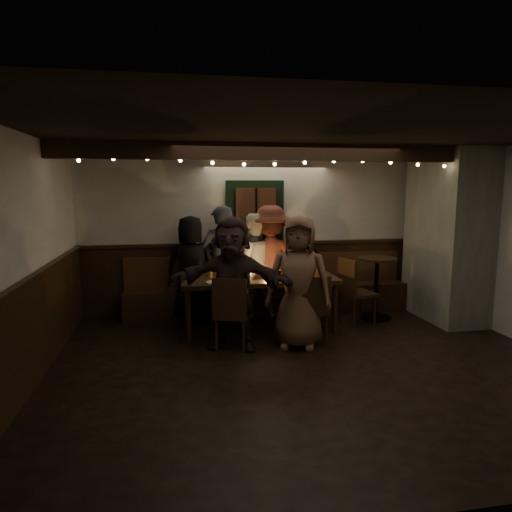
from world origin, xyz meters
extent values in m
cube|color=black|center=(0.00, 0.00, -0.01)|extent=(6.00, 5.00, 0.01)
cube|color=black|center=(0.00, 0.00, 2.60)|extent=(6.00, 5.00, 0.01)
cube|color=beige|center=(0.00, 2.50, 1.30)|extent=(6.00, 0.01, 2.60)
cube|color=beige|center=(-3.00, 0.00, 1.30)|extent=(0.01, 5.00, 2.60)
cube|color=black|center=(0.00, 2.48, 0.55)|extent=(6.00, 0.05, 1.10)
cube|color=black|center=(-2.98, 0.00, 0.55)|extent=(0.05, 5.00, 1.10)
cube|color=slate|center=(2.65, 1.50, 1.30)|extent=(0.70, 1.40, 2.60)
cube|color=black|center=(0.00, 2.23, 0.23)|extent=(4.60, 0.45, 0.45)
cube|color=#442515|center=(0.00, 2.41, 0.70)|extent=(4.60, 0.06, 0.50)
cube|color=black|center=(-0.20, 2.44, 1.65)|extent=(0.95, 0.04, 1.00)
cube|color=#442515|center=(-0.20, 2.38, 1.65)|extent=(0.64, 0.12, 0.76)
cube|color=black|center=(0.00, 1.00, 2.49)|extent=(6.00, 0.16, 0.22)
sphere|color=#FFE599|center=(-2.60, 0.98, 2.36)|extent=(0.04, 0.04, 0.04)
sphere|color=#FFE599|center=(-2.20, 0.98, 2.38)|extent=(0.04, 0.04, 0.04)
sphere|color=#FFE599|center=(-1.80, 0.98, 2.39)|extent=(0.04, 0.04, 0.04)
sphere|color=#FFE599|center=(-1.40, 0.98, 2.37)|extent=(0.04, 0.04, 0.04)
sphere|color=#FFE599|center=(-1.00, 0.98, 2.35)|extent=(0.04, 0.04, 0.04)
sphere|color=#FFE599|center=(-0.60, 0.98, 2.33)|extent=(0.04, 0.04, 0.04)
sphere|color=#FFE599|center=(-0.20, 0.98, 2.34)|extent=(0.04, 0.04, 0.04)
sphere|color=#FFE599|center=(0.20, 0.98, 2.36)|extent=(0.04, 0.04, 0.04)
sphere|color=#FFE599|center=(0.60, 0.98, 2.38)|extent=(0.04, 0.04, 0.04)
sphere|color=#FFE599|center=(1.00, 0.98, 2.39)|extent=(0.04, 0.04, 0.04)
sphere|color=#FFE599|center=(1.40, 0.98, 2.37)|extent=(0.04, 0.04, 0.04)
sphere|color=#FFE599|center=(1.80, 0.98, 2.35)|extent=(0.04, 0.04, 0.04)
sphere|color=#FFE599|center=(2.20, 0.98, 2.33)|extent=(0.04, 0.04, 0.04)
sphere|color=#FFE599|center=(2.60, 0.98, 2.34)|extent=(0.04, 0.04, 0.04)
cube|color=black|center=(-0.33, 1.40, 0.75)|extent=(2.19, 0.94, 0.06)
cylinder|color=black|center=(-1.34, 1.01, 0.36)|extent=(0.07, 0.07, 0.72)
cylinder|color=black|center=(-1.34, 1.79, 0.36)|extent=(0.07, 0.07, 0.72)
cylinder|color=black|center=(0.68, 1.01, 0.36)|extent=(0.07, 0.07, 0.72)
cylinder|color=black|center=(0.68, 1.79, 0.36)|extent=(0.07, 0.07, 0.72)
cylinder|color=#BF7226|center=(-1.02, 1.49, 0.85)|extent=(0.07, 0.07, 0.15)
cylinder|color=#BF7226|center=(-0.79, 1.22, 0.85)|extent=(0.07, 0.07, 0.15)
cylinder|color=silver|center=(-0.45, 1.53, 0.85)|extent=(0.07, 0.07, 0.15)
cylinder|color=#BF7226|center=(-0.03, 1.27, 0.85)|extent=(0.07, 0.07, 0.15)
cylinder|color=silver|center=(0.16, 1.56, 0.85)|extent=(0.07, 0.07, 0.15)
cylinder|color=#BF7226|center=(0.47, 1.25, 0.85)|extent=(0.07, 0.07, 0.15)
cylinder|color=white|center=(-0.96, 1.09, 0.79)|extent=(0.27, 0.27, 0.02)
cube|color=#B2B2B7|center=(-0.33, 1.35, 0.81)|extent=(0.17, 0.10, 0.05)
cylinder|color=#990C0C|center=(-0.36, 1.35, 0.86)|extent=(0.04, 0.04, 0.17)
cylinder|color=gold|center=(-0.30, 1.35, 0.86)|extent=(0.04, 0.04, 0.17)
cylinder|color=silver|center=(-0.19, 1.45, 0.82)|extent=(0.05, 0.05, 0.08)
sphere|color=#FFB24C|center=(-0.19, 1.45, 0.89)|extent=(0.03, 0.03, 0.03)
cube|color=black|center=(-0.80, 0.73, 0.44)|extent=(0.54, 0.54, 0.04)
cube|color=black|center=(-0.86, 0.54, 0.70)|extent=(0.42, 0.17, 0.49)
cylinder|color=black|center=(-0.58, 0.84, 0.21)|extent=(0.04, 0.04, 0.42)
cylinder|color=black|center=(-0.69, 0.51, 0.21)|extent=(0.04, 0.04, 0.42)
cylinder|color=black|center=(-0.91, 0.94, 0.21)|extent=(0.04, 0.04, 0.42)
cylinder|color=black|center=(-1.01, 0.62, 0.21)|extent=(0.04, 0.04, 0.42)
cube|color=black|center=(0.22, 0.73, 0.43)|extent=(0.49, 0.49, 0.04)
cube|color=black|center=(0.25, 0.55, 0.69)|extent=(0.42, 0.12, 0.48)
cylinder|color=black|center=(0.35, 0.93, 0.20)|extent=(0.04, 0.04, 0.41)
cylinder|color=black|center=(0.41, 0.60, 0.20)|extent=(0.04, 0.04, 0.41)
cylinder|color=black|center=(0.02, 0.87, 0.20)|extent=(0.04, 0.04, 0.41)
cylinder|color=black|center=(0.08, 0.54, 0.20)|extent=(0.04, 0.04, 0.41)
cube|color=black|center=(1.19, 1.44, 0.46)|extent=(0.53, 0.53, 0.04)
cube|color=black|center=(1.00, 1.40, 0.74)|extent=(0.14, 0.45, 0.52)
cylinder|color=black|center=(1.41, 1.30, 0.22)|extent=(0.04, 0.04, 0.44)
cylinder|color=black|center=(1.05, 1.22, 0.22)|extent=(0.04, 0.04, 0.44)
cylinder|color=black|center=(1.34, 1.66, 0.22)|extent=(0.04, 0.04, 0.44)
cylinder|color=black|center=(0.98, 1.58, 0.22)|extent=(0.04, 0.04, 0.44)
cylinder|color=black|center=(1.59, 1.66, 0.01)|extent=(0.49, 0.49, 0.03)
cylinder|color=black|center=(1.59, 1.66, 0.47)|extent=(0.07, 0.07, 0.95)
cylinder|color=black|center=(1.59, 1.66, 0.95)|extent=(0.61, 0.61, 0.04)
imported|color=black|center=(-1.26, 2.07, 0.81)|extent=(0.88, 0.67, 1.62)
imported|color=#2F3039|center=(-0.80, 2.09, 0.88)|extent=(0.73, 0.58, 1.77)
imported|color=beige|center=(-0.29, 2.13, 0.82)|extent=(0.81, 0.64, 1.64)
imported|color=#4F221B|center=(-0.01, 2.12, 0.88)|extent=(1.22, 0.81, 1.76)
imported|color=black|center=(0.45, 2.03, 0.74)|extent=(0.92, 0.53, 1.48)
imported|color=black|center=(-0.80, 0.72, 0.85)|extent=(1.65, 1.00, 1.69)
imported|color=brown|center=(0.04, 0.63, 0.85)|extent=(0.96, 0.78, 1.70)
camera|label=1|loc=(-1.50, -4.86, 2.06)|focal=32.00mm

